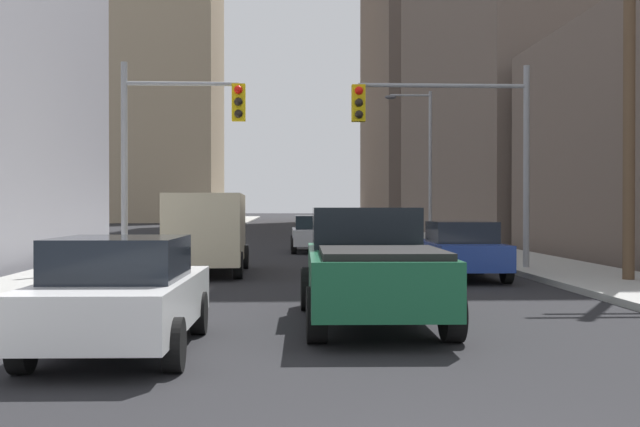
{
  "coord_description": "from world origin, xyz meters",
  "views": [
    {
      "loc": [
        -1.29,
        -4.89,
        1.93
      ],
      "look_at": [
        0.0,
        22.21,
        1.66
      ],
      "focal_mm": 43.94,
      "sensor_mm": 36.0,
      "label": 1
    }
  ],
  "objects_px": {
    "cargo_van_beige": "(208,228)",
    "sedan_white": "(122,294)",
    "sedan_silver": "(314,234)",
    "pickup_truck_green": "(370,266)",
    "traffic_signal_near_left": "(177,132)",
    "traffic_signal_near_right": "(450,130)",
    "sedan_blue": "(460,250)"
  },
  "relations": [
    {
      "from": "cargo_van_beige",
      "to": "traffic_signal_near_left",
      "type": "xyz_separation_m",
      "value": [
        -0.87,
        0.04,
        2.74
      ]
    },
    {
      "from": "sedan_silver",
      "to": "cargo_van_beige",
      "type": "bearing_deg",
      "value": -108.48
    },
    {
      "from": "sedan_silver",
      "to": "traffic_signal_near_left",
      "type": "bearing_deg",
      "value": -112.78
    },
    {
      "from": "cargo_van_beige",
      "to": "traffic_signal_near_left",
      "type": "relative_size",
      "value": 0.88
    },
    {
      "from": "cargo_van_beige",
      "to": "sedan_silver",
      "type": "relative_size",
      "value": 1.25
    },
    {
      "from": "sedan_blue",
      "to": "sedan_silver",
      "type": "xyz_separation_m",
      "value": [
        -3.38,
        12.19,
        0.0
      ]
    },
    {
      "from": "traffic_signal_near_left",
      "to": "traffic_signal_near_right",
      "type": "bearing_deg",
      "value": 0.01
    },
    {
      "from": "pickup_truck_green",
      "to": "traffic_signal_near_right",
      "type": "height_order",
      "value": "traffic_signal_near_right"
    },
    {
      "from": "sedan_blue",
      "to": "traffic_signal_near_right",
      "type": "bearing_deg",
      "value": 86.5
    },
    {
      "from": "sedan_white",
      "to": "sedan_blue",
      "type": "height_order",
      "value": "same"
    },
    {
      "from": "cargo_van_beige",
      "to": "sedan_white",
      "type": "relative_size",
      "value": 1.24
    },
    {
      "from": "sedan_silver",
      "to": "traffic_signal_near_right",
      "type": "xyz_separation_m",
      "value": [
        3.5,
        -10.28,
        3.34
      ]
    },
    {
      "from": "sedan_white",
      "to": "traffic_signal_near_left",
      "type": "height_order",
      "value": "traffic_signal_near_left"
    },
    {
      "from": "cargo_van_beige",
      "to": "traffic_signal_near_left",
      "type": "distance_m",
      "value": 2.88
    },
    {
      "from": "sedan_blue",
      "to": "cargo_van_beige",
      "type": "bearing_deg",
      "value": 164.6
    },
    {
      "from": "pickup_truck_green",
      "to": "sedan_white",
      "type": "xyz_separation_m",
      "value": [
        -3.56,
        -2.39,
        -0.16
      ]
    },
    {
      "from": "sedan_blue",
      "to": "traffic_signal_near_right",
      "type": "xyz_separation_m",
      "value": [
        0.12,
        1.92,
        3.34
      ]
    },
    {
      "from": "sedan_white",
      "to": "sedan_silver",
      "type": "bearing_deg",
      "value": 81.22
    },
    {
      "from": "sedan_silver",
      "to": "pickup_truck_green",
      "type": "bearing_deg",
      "value": -89.65
    },
    {
      "from": "sedan_white",
      "to": "traffic_signal_near_right",
      "type": "distance_m",
      "value": 14.23
    },
    {
      "from": "cargo_van_beige",
      "to": "sedan_blue",
      "type": "height_order",
      "value": "cargo_van_beige"
    },
    {
      "from": "sedan_white",
      "to": "traffic_signal_near_right",
      "type": "bearing_deg",
      "value": 59.91
    },
    {
      "from": "traffic_signal_near_right",
      "to": "sedan_blue",
      "type": "bearing_deg",
      "value": -93.5
    },
    {
      "from": "cargo_van_beige",
      "to": "traffic_signal_near_left",
      "type": "height_order",
      "value": "traffic_signal_near_left"
    },
    {
      "from": "sedan_white",
      "to": "sedan_silver",
      "type": "distance_m",
      "value": 22.51
    },
    {
      "from": "pickup_truck_green",
      "to": "sedan_blue",
      "type": "height_order",
      "value": "pickup_truck_green"
    },
    {
      "from": "sedan_blue",
      "to": "traffic_signal_near_left",
      "type": "height_order",
      "value": "traffic_signal_near_left"
    },
    {
      "from": "traffic_signal_near_left",
      "to": "cargo_van_beige",
      "type": "bearing_deg",
      "value": -2.36
    },
    {
      "from": "pickup_truck_green",
      "to": "sedan_blue",
      "type": "bearing_deg",
      "value": 66.94
    },
    {
      "from": "traffic_signal_near_right",
      "to": "sedan_silver",
      "type": "bearing_deg",
      "value": 108.8
    },
    {
      "from": "cargo_van_beige",
      "to": "traffic_signal_near_right",
      "type": "relative_size",
      "value": 0.88
    },
    {
      "from": "pickup_truck_green",
      "to": "sedan_silver",
      "type": "relative_size",
      "value": 1.3
    }
  ]
}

